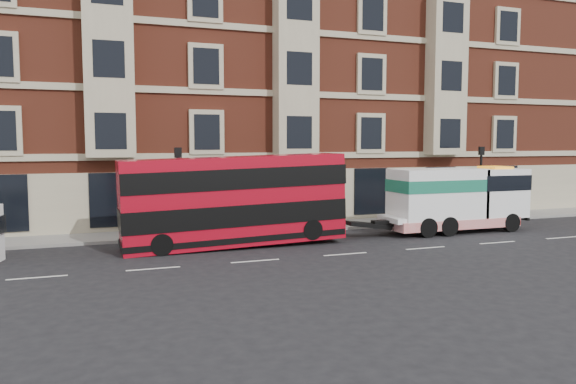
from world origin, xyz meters
name	(u,v)px	position (x,y,z in m)	size (l,w,h in m)	color
ground	(345,254)	(0.00, 0.00, 0.00)	(120.00, 120.00, 0.00)	black
sidewalk	(285,228)	(0.00, 7.50, 0.07)	(90.00, 3.00, 0.15)	slate
victorian_terrace	(253,62)	(0.50, 15.00, 10.07)	(45.00, 12.00, 20.40)	brown
lamp_post_west	(178,185)	(-6.00, 6.20, 2.68)	(0.35, 0.15, 4.35)	black
lamp_post_east	(481,177)	(12.00, 6.20, 2.68)	(0.35, 0.15, 4.35)	black
double_decker_bus	(234,199)	(-3.94, 3.42, 2.17)	(10.12, 2.32, 4.09)	#A10819
tow_truck	(455,198)	(8.11, 3.42, 1.79)	(8.10, 2.39, 3.37)	white
pedestrian	(170,217)	(-6.40, 6.34, 1.09)	(0.68, 0.45, 1.88)	#1C1A35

